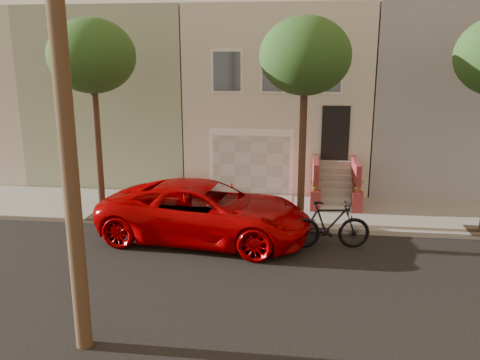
# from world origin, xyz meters

# --- Properties ---
(ground) EXTENTS (90.00, 90.00, 0.00)m
(ground) POSITION_xyz_m (0.00, 0.00, 0.00)
(ground) COLOR black
(ground) RESTS_ON ground
(sidewalk) EXTENTS (40.00, 3.70, 0.15)m
(sidewalk) POSITION_xyz_m (0.00, 5.35, 0.07)
(sidewalk) COLOR gray
(sidewalk) RESTS_ON ground
(house_row) EXTENTS (33.10, 11.70, 7.00)m
(house_row) POSITION_xyz_m (0.00, 11.19, 3.64)
(house_row) COLOR #BFB7A3
(house_row) RESTS_ON sidewalk
(tree_left) EXTENTS (2.70, 2.57, 6.30)m
(tree_left) POSITION_xyz_m (-5.50, 3.90, 5.26)
(tree_left) COLOR #2D2116
(tree_left) RESTS_ON sidewalk
(tree_mid) EXTENTS (2.70, 2.57, 6.30)m
(tree_mid) POSITION_xyz_m (1.00, 3.90, 5.26)
(tree_mid) COLOR #2D2116
(tree_mid) RESTS_ON sidewalk
(pickup_truck) EXTENTS (6.48, 3.59, 1.72)m
(pickup_truck) POSITION_xyz_m (-1.77, 2.57, 0.86)
(pickup_truck) COLOR #B40003
(pickup_truck) RESTS_ON ground
(motorcycle) EXTENTS (2.37, 0.96, 1.38)m
(motorcycle) POSITION_xyz_m (1.81, 2.32, 0.69)
(motorcycle) COLOR black
(motorcycle) RESTS_ON ground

